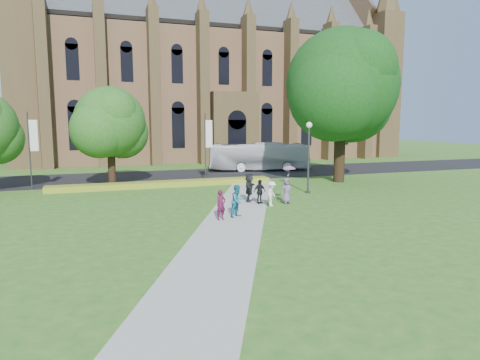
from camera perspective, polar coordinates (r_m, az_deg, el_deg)
name	(u,v)px	position (r m, az deg, el deg)	size (l,w,h in m)	color
ground	(242,219)	(23.25, 0.32, -5.27)	(160.00, 160.00, 0.00)	#2A621D
road	(173,176)	(42.34, -8.89, 0.56)	(160.00, 10.00, 0.02)	black
footpath	(236,215)	(24.16, -0.48, -4.72)	(3.20, 30.00, 0.04)	#B2B2A8
flower_hedge	(164,184)	(35.33, -10.04, -0.53)	(18.00, 1.40, 0.45)	gold
cathedral	(214,68)	(64.02, -3.43, 14.68)	(52.60, 18.25, 28.00)	brown
streetlamp	(309,149)	(31.74, 9.14, 4.14)	(0.44, 0.44, 5.24)	#38383D
large_tree	(342,85)	(38.49, 13.39, 12.20)	(9.60, 9.60, 13.20)	#332114
street_tree_1	(110,122)	(35.85, -16.95, 7.39)	(5.60, 5.60, 8.05)	#332114
banner_pole_0	(207,143)	(37.84, -4.49, 4.92)	(0.70, 0.10, 6.00)	#38383D
banner_pole_1	(31,146)	(36.79, -26.10, 4.08)	(0.70, 0.10, 6.00)	#38383D
tour_coach	(259,157)	(46.27, 2.54, 3.14)	(2.53, 10.82, 3.01)	white
pedestrian_0	(221,205)	(22.83, -2.55, -3.36)	(0.59, 0.38, 1.61)	#4F1230
pedestrian_1	(238,201)	(23.52, -0.33, -2.79)	(0.87, 0.68, 1.79)	#1C6F8E
pedestrian_2	(272,194)	(26.57, 4.26, -1.85)	(1.00, 0.58, 1.55)	white
pedestrian_3	(260,192)	(27.39, 2.63, -1.56)	(0.91, 0.38, 1.55)	black
pedestrian_4	(287,191)	(27.76, 6.25, -1.41)	(0.78, 0.51, 1.60)	slate
pedestrian_5	(249,187)	(28.01, 1.23, -1.00)	(1.74, 0.55, 1.87)	#222429
parasol	(289,173)	(27.77, 6.53, 0.99)	(0.80, 0.80, 0.70)	#E09EAD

